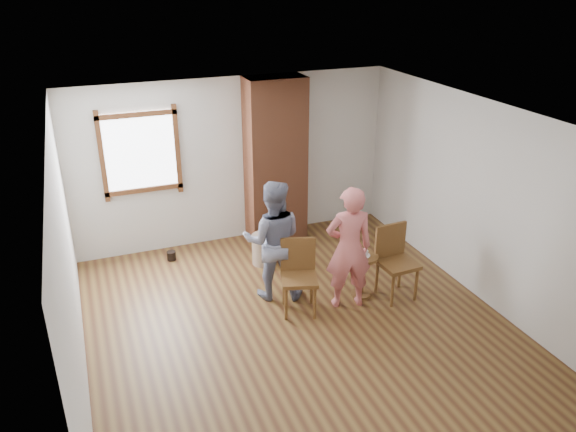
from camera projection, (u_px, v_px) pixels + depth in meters
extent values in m
plane|color=brown|center=(300.00, 328.00, 6.91)|extent=(5.50, 5.50, 0.00)
cube|color=silver|center=(234.00, 161.00, 8.71)|extent=(5.00, 0.04, 2.60)
cube|color=silver|center=(68.00, 272.00, 5.55)|extent=(0.04, 5.50, 2.60)
cube|color=silver|center=(481.00, 202.00, 7.20)|extent=(0.04, 5.50, 2.60)
cube|color=white|center=(303.00, 120.00, 5.84)|extent=(5.00, 5.50, 0.04)
cube|color=brown|center=(140.00, 153.00, 8.09)|extent=(1.14, 0.06, 1.34)
cube|color=white|center=(140.00, 153.00, 8.11)|extent=(1.00, 0.02, 1.20)
cube|color=brown|center=(275.00, 161.00, 8.70)|extent=(0.90, 0.50, 2.60)
cylinder|color=tan|center=(264.00, 249.00, 8.32)|extent=(0.40, 0.40, 0.46)
cylinder|color=black|center=(171.00, 256.00, 8.47)|extent=(0.18, 0.18, 0.14)
cube|color=brown|center=(299.00, 279.00, 7.05)|extent=(0.56, 0.56, 0.05)
cylinder|color=brown|center=(286.00, 303.00, 6.97)|extent=(0.04, 0.04, 0.48)
cylinder|color=brown|center=(315.00, 302.00, 6.99)|extent=(0.04, 0.04, 0.48)
cylinder|color=brown|center=(284.00, 288.00, 7.30)|extent=(0.04, 0.04, 0.48)
cylinder|color=brown|center=(311.00, 287.00, 7.32)|extent=(0.04, 0.04, 0.48)
cube|color=brown|center=(298.00, 255.00, 7.13)|extent=(0.44, 0.17, 0.48)
cube|color=brown|center=(398.00, 264.00, 7.37)|extent=(0.48, 0.48, 0.05)
cylinder|color=brown|center=(392.00, 290.00, 7.24)|extent=(0.04, 0.04, 0.49)
cylinder|color=brown|center=(416.00, 284.00, 7.38)|extent=(0.04, 0.04, 0.49)
cylinder|color=brown|center=(377.00, 277.00, 7.55)|extent=(0.04, 0.04, 0.49)
cylinder|color=brown|center=(400.00, 271.00, 7.69)|extent=(0.04, 0.04, 0.49)
cube|color=brown|center=(390.00, 241.00, 7.44)|extent=(0.46, 0.07, 0.49)
cylinder|color=brown|center=(363.00, 257.00, 7.36)|extent=(0.40, 0.40, 0.04)
cylinder|color=brown|center=(362.00, 276.00, 7.48)|extent=(0.06, 0.06, 0.54)
cylinder|color=brown|center=(361.00, 294.00, 7.59)|extent=(0.28, 0.28, 0.03)
cylinder|color=white|center=(363.00, 255.00, 7.35)|extent=(0.18, 0.18, 0.01)
cube|color=silver|center=(364.00, 253.00, 7.34)|extent=(0.08, 0.07, 0.06)
imported|color=#121833|center=(273.00, 240.00, 7.28)|extent=(0.96, 0.85, 1.63)
imported|color=#D56A6B|center=(349.00, 248.00, 7.06)|extent=(0.67, 0.51, 1.65)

